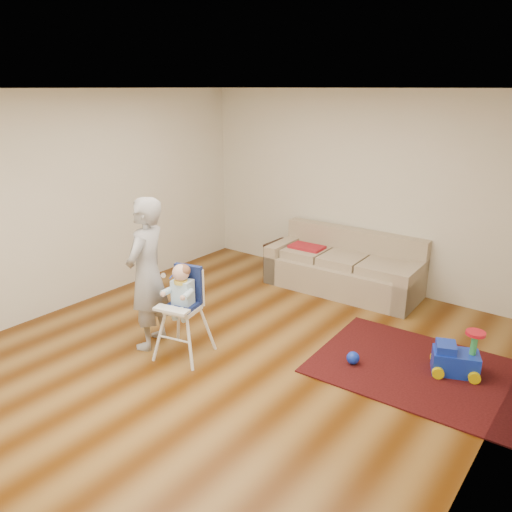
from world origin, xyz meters
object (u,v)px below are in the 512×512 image
Objects in this scene: side_table at (286,260)px; adult at (147,274)px; high_chair at (183,312)px; toy_ball at (353,358)px; ride_on_toy at (457,351)px; sofa at (343,263)px.

adult is (0.03, -2.68, 0.58)m from side_table.
adult reaches higher than side_table.
side_table is 2.68m from high_chair.
side_table is 0.30× the size of adult.
side_table reaches higher than toy_ball.
sofa is at bearing 124.37° from ride_on_toy.
toy_ball is (1.05, -1.73, -0.32)m from sofa.
side_table is 2.65m from toy_ball.
sofa is 1.28× the size of adult.
ride_on_toy is at bearing 96.77° from adult.
ride_on_toy is at bearing -35.58° from sofa.
toy_ball is 1.81m from high_chair.
adult is at bearing -111.51° from sofa.
side_table is at bearing 134.00° from ride_on_toy.
sofa is 2.31m from ride_on_toy.
sofa is at bearing 0.21° from side_table.
high_chair is (0.49, -2.62, 0.25)m from side_table.
sofa is 4.30× the size of side_table.
sofa reaches higher than toy_ball.
high_chair is (-2.39, -1.37, 0.24)m from ride_on_toy.
side_table is 3.74× the size of toy_ball.
adult is at bearing 172.84° from high_chair.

